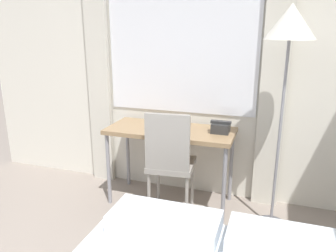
# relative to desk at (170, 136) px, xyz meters

# --- Properties ---
(wall_back_with_window) EXTENTS (4.75, 0.13, 2.70)m
(wall_back_with_window) POSITION_rel_desk_xyz_m (0.09, 0.33, 0.67)
(wall_back_with_window) COLOR silver
(wall_back_with_window) RESTS_ON ground_plane
(desk) EXTENTS (1.19, 0.52, 0.76)m
(desk) POSITION_rel_desk_xyz_m (0.00, 0.00, 0.00)
(desk) COLOR #937551
(desk) RESTS_ON ground_plane
(desk_chair) EXTENTS (0.44, 0.44, 0.99)m
(desk_chair) POSITION_rel_desk_xyz_m (0.07, -0.24, -0.13)
(desk_chair) COLOR gray
(desk_chair) RESTS_ON ground_plane
(standing_lamp) EXTENTS (0.38, 0.38, 1.83)m
(standing_lamp) POSITION_rel_desk_xyz_m (0.96, -0.13, 0.92)
(standing_lamp) COLOR #4C4C51
(standing_lamp) RESTS_ON ground_plane
(telephone) EXTENTS (0.18, 0.15, 0.11)m
(telephone) POSITION_rel_desk_xyz_m (0.46, 0.03, 0.12)
(telephone) COLOR #2D2D2D
(telephone) RESTS_ON desk
(book) EXTENTS (0.28, 0.26, 0.02)m
(book) POSITION_rel_desk_xyz_m (0.05, -0.07, 0.08)
(book) COLOR navy
(book) RESTS_ON desk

